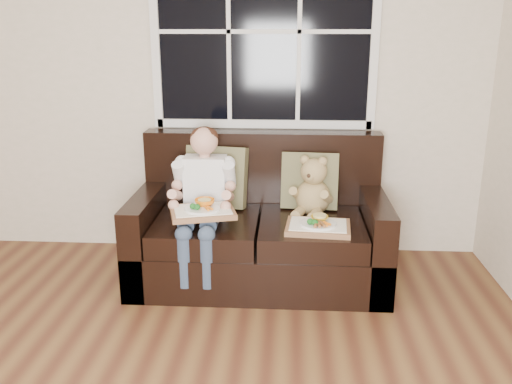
# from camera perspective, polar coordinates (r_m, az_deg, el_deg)

# --- Properties ---
(room_walls) EXTENTS (4.52, 5.02, 2.71)m
(room_walls) POSITION_cam_1_polar(r_m,az_deg,el_deg) (1.71, -25.14, 12.68)
(room_walls) COLOR beige
(room_walls) RESTS_ON ground
(window_back) EXTENTS (1.62, 0.04, 1.37)m
(window_back) POSITION_cam_1_polar(r_m,az_deg,el_deg) (3.99, 0.84, 16.53)
(window_back) COLOR black
(window_back) RESTS_ON room_walls
(loveseat) EXTENTS (1.70, 0.92, 0.96)m
(loveseat) POSITION_cam_1_polar(r_m,az_deg,el_deg) (3.78, 0.42, -4.28)
(loveseat) COLOR black
(loveseat) RESTS_ON ground
(pillow_left) EXTENTS (0.46, 0.26, 0.44)m
(pillow_left) POSITION_cam_1_polar(r_m,az_deg,el_deg) (3.84, -4.19, 1.62)
(pillow_left) COLOR olive
(pillow_left) RESTS_ON loveseat
(pillow_right) EXTENTS (0.41, 0.20, 0.41)m
(pillow_right) POSITION_cam_1_polar(r_m,az_deg,el_deg) (3.82, 5.68, 1.19)
(pillow_right) COLOR olive
(pillow_right) RESTS_ON loveseat
(child) EXTENTS (0.41, 0.60, 0.93)m
(child) POSITION_cam_1_polar(r_m,az_deg,el_deg) (3.59, -5.58, 0.36)
(child) COLOR white
(child) RESTS_ON loveseat
(teddy_bear) EXTENTS (0.29, 0.35, 0.42)m
(teddy_bear) POSITION_cam_1_polar(r_m,az_deg,el_deg) (3.71, 6.04, 0.21)
(teddy_bear) COLOR #A38656
(teddy_bear) RESTS_ON loveseat
(tray_left) EXTENTS (0.46, 0.40, 0.09)m
(tray_left) POSITION_cam_1_polar(r_m,az_deg,el_deg) (3.43, -5.63, -1.91)
(tray_left) COLOR #906041
(tray_left) RESTS_ON child
(tray_right) EXTENTS (0.42, 0.34, 0.09)m
(tray_right) POSITION_cam_1_polar(r_m,az_deg,el_deg) (3.44, 6.55, -3.56)
(tray_right) COLOR #906041
(tray_right) RESTS_ON loveseat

